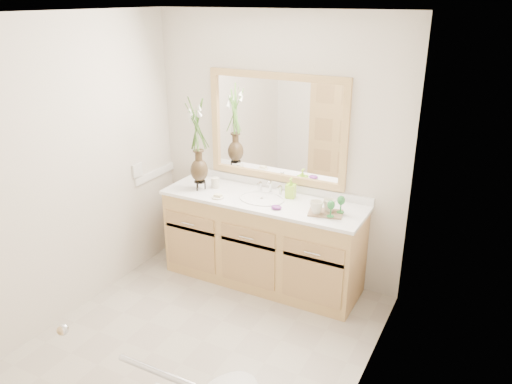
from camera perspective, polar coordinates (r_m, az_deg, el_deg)
The scene contains 23 objects.
floor at distance 4.06m, azimuth -6.08°, elevation -16.58°, with size 2.60×2.60×0.00m, color #BAB19F.
ceiling at distance 3.20m, azimuth -7.86°, elevation 19.62°, with size 2.40×2.60×0.02m, color white.
wall_back at distance 4.52m, azimuth 2.43°, elevation 4.85°, with size 2.40×0.02×2.40m, color silver.
wall_front at distance 2.61m, azimuth -23.33°, elevation -10.30°, with size 2.40×0.02×2.40m, color silver.
wall_left at distance 4.21m, azimuth -20.51°, elevation 2.21°, with size 0.02×2.60×2.40m, color silver.
wall_right at distance 2.99m, azimuth 12.62°, elevation -4.74°, with size 0.02×2.60×2.40m, color silver.
vanity at distance 4.58m, azimuth 0.74°, elevation -5.71°, with size 1.80×0.55×0.80m.
counter at distance 4.40m, azimuth 0.77°, elevation -0.90°, with size 1.84×0.57×0.03m, color white.
sink at distance 4.40m, azimuth 0.66°, elevation -1.45°, with size 0.38×0.34×0.23m.
mirror at distance 4.44m, azimuth 2.35°, elevation 7.31°, with size 1.32×0.04×0.97m.
switch_plate at distance 4.78m, azimuth -13.41°, elevation 2.46°, with size 0.02×0.12×0.12m, color white.
door at distance 2.93m, azimuth -26.37°, elevation -11.74°, with size 0.80×0.03×2.00m, color tan.
grab_bar at distance 2.35m, azimuth -9.89°, elevation -20.09°, with size 0.03×0.03×0.55m, color silver.
flower_vase at distance 4.47m, azimuth -6.69°, elevation 6.64°, with size 0.19×0.19×0.78m.
tumbler at distance 4.64m, azimuth -4.68°, elevation 1.06°, with size 0.07×0.07×0.09m, color beige.
soap_dish at distance 4.41m, azimuth -4.38°, elevation -0.55°, with size 0.11×0.11×0.03m.
soap_bottle at distance 4.40m, azimuth 4.00°, elevation 0.37°, with size 0.07×0.08×0.16m, color #A9EC37.
purple_dish at distance 4.18m, azimuth 2.34°, elevation -1.75°, with size 0.09×0.07×0.03m, color #6D297B.
tray at distance 4.13m, azimuth 7.95°, elevation -2.39°, with size 0.28×0.18×0.01m, color brown.
mug_left at distance 4.08m, azimuth 6.91°, elevation -1.69°, with size 0.11×0.10×0.11m, color beige.
mug_right at distance 4.14m, azimuth 8.35°, elevation -1.45°, with size 0.11×0.10×0.11m, color beige.
goblet_front at distance 4.01m, azimuth 8.57°, elevation -1.58°, with size 0.06×0.06×0.14m.
goblet_back at distance 4.10m, azimuth 9.70°, elevation -1.06°, with size 0.06×0.06×0.14m.
Camera 1 is at (1.84, -2.62, 2.50)m, focal length 35.00 mm.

